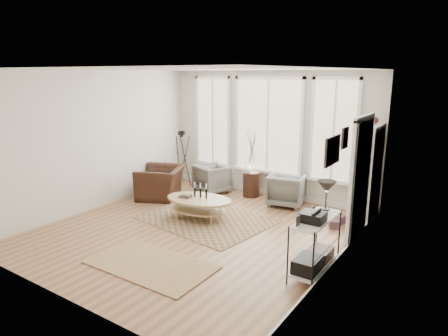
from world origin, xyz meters
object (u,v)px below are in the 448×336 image
Objects in this scene: armchair_right at (286,190)px; armchair_left at (213,178)px; coffee_table at (199,203)px; accent_chair at (161,182)px; bookcase at (368,174)px; low_shelf at (315,240)px; side_table at (251,164)px.

armchair_left is at bearing -8.65° from armchair_right.
accent_chair is at bearing 157.81° from coffee_table.
coffee_table is at bearing -148.59° from bookcase.
accent_chair is at bearing -166.62° from bookcase.
low_shelf is 2.86m from coffee_table.
coffee_table is 1.34× the size of accent_chair.
armchair_right is at bearing -157.04° from armchair_left.
low_shelf is 0.89× the size of coffee_table.
side_table is at bearing -19.65° from armchair_right.
bookcase is 4.56m from accent_chair.
bookcase is at bearing -158.91° from armchair_left.
armchair_right is at bearing 178.75° from bookcase.
armchair_left reaches higher than coffee_table.
bookcase is 3.67m from armchair_left.
bookcase reaches higher than coffee_table.
bookcase is at bearing 31.41° from coffee_table.
bookcase is 2.71× the size of armchair_left.
low_shelf is 1.72× the size of armchair_left.
armchair_right is at bearing -8.28° from side_table.
armchair_left is 0.69× the size of accent_chair.
armchair_left is at bearing 116.01° from accent_chair.
bookcase reaches higher than armchair_right.
low_shelf reaches higher than accent_chair.
bookcase is 1.88× the size of accent_chair.
armchair_right reaches higher than armchair_left.
side_table is 1.50× the size of accent_chair.
low_shelf is at bearing -45.83° from side_table.
bookcase reaches higher than low_shelf.
accent_chair is (-2.69, -1.08, 0.00)m from armchair_right.
coffee_table is 1.85m from armchair_left.
side_table is at bearing 86.57° from coffee_table.
armchair_right is (-1.71, 0.04, -0.60)m from bookcase.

